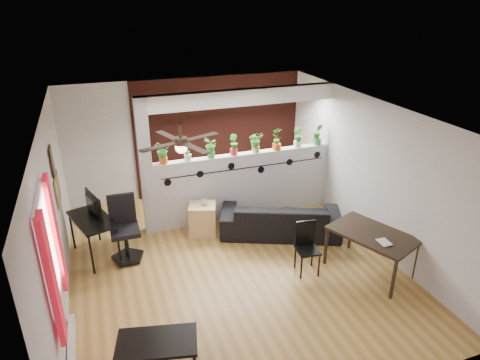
{
  "coord_description": "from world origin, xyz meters",
  "views": [
    {
      "loc": [
        -1.9,
        -5.82,
        4.22
      ],
      "look_at": [
        0.38,
        0.6,
        1.22
      ],
      "focal_mm": 32.0,
      "sensor_mm": 36.0,
      "label": 1
    }
  ],
  "objects_px": {
    "potted_plant_4": "(256,141)",
    "computer_desk": "(92,222)",
    "potted_plant_0": "(163,152)",
    "cube_shelf": "(203,219)",
    "dining_table": "(372,237)",
    "potted_plant_7": "(318,134)",
    "office_chair": "(125,232)",
    "potted_plant_1": "(187,150)",
    "cup": "(205,202)",
    "sofa": "(280,218)",
    "potted_plant_3": "(234,144)",
    "potted_plant_2": "(211,147)",
    "potted_plant_5": "(277,138)",
    "coffee_table": "(157,344)",
    "potted_plant_6": "(298,137)",
    "folding_chair": "(306,242)",
    "ceiling_fan": "(181,144)"
  },
  "relations": [
    {
      "from": "potted_plant_5",
      "to": "cube_shelf",
      "type": "height_order",
      "value": "potted_plant_5"
    },
    {
      "from": "potted_plant_4",
      "to": "dining_table",
      "type": "distance_m",
      "value": 2.86
    },
    {
      "from": "folding_chair",
      "to": "cube_shelf",
      "type": "bearing_deg",
      "value": 127.26
    },
    {
      "from": "ceiling_fan",
      "to": "office_chair",
      "type": "xyz_separation_m",
      "value": [
        -0.84,
        1.03,
        -1.82
      ]
    },
    {
      "from": "sofa",
      "to": "dining_table",
      "type": "xyz_separation_m",
      "value": [
        0.86,
        -1.6,
        0.33
      ]
    },
    {
      "from": "ceiling_fan",
      "to": "folding_chair",
      "type": "height_order",
      "value": "ceiling_fan"
    },
    {
      "from": "potted_plant_0",
      "to": "cube_shelf",
      "type": "relative_size",
      "value": 0.7
    },
    {
      "from": "cup",
      "to": "potted_plant_5",
      "type": "bearing_deg",
      "value": 14.82
    },
    {
      "from": "potted_plant_1",
      "to": "potted_plant_4",
      "type": "relative_size",
      "value": 0.92
    },
    {
      "from": "potted_plant_5",
      "to": "computer_desk",
      "type": "height_order",
      "value": "potted_plant_5"
    },
    {
      "from": "ceiling_fan",
      "to": "potted_plant_2",
      "type": "distance_m",
      "value": 2.16
    },
    {
      "from": "ceiling_fan",
      "to": "potted_plant_4",
      "type": "xyz_separation_m",
      "value": [
        1.83,
        1.8,
        -0.74
      ]
    },
    {
      "from": "computer_desk",
      "to": "coffee_table",
      "type": "bearing_deg",
      "value": -78.01
    },
    {
      "from": "office_chair",
      "to": "potted_plant_0",
      "type": "bearing_deg",
      "value": 41.94
    },
    {
      "from": "potted_plant_6",
      "to": "office_chair",
      "type": "relative_size",
      "value": 0.36
    },
    {
      "from": "potted_plant_3",
      "to": "folding_chair",
      "type": "xyz_separation_m",
      "value": [
        0.51,
        -2.12,
        -1.05
      ]
    },
    {
      "from": "folding_chair",
      "to": "office_chair",
      "type": "bearing_deg",
      "value": 153.79
    },
    {
      "from": "potted_plant_1",
      "to": "dining_table",
      "type": "height_order",
      "value": "potted_plant_1"
    },
    {
      "from": "potted_plant_2",
      "to": "potted_plant_7",
      "type": "xyz_separation_m",
      "value": [
        2.26,
        0.0,
        0.02
      ]
    },
    {
      "from": "office_chair",
      "to": "folding_chair",
      "type": "height_order",
      "value": "office_chair"
    },
    {
      "from": "cup",
      "to": "office_chair",
      "type": "relative_size",
      "value": 0.11
    },
    {
      "from": "computer_desk",
      "to": "office_chair",
      "type": "height_order",
      "value": "office_chair"
    },
    {
      "from": "potted_plant_1",
      "to": "sofa",
      "type": "height_order",
      "value": "potted_plant_1"
    },
    {
      "from": "potted_plant_2",
      "to": "sofa",
      "type": "relative_size",
      "value": 0.19
    },
    {
      "from": "potted_plant_7",
      "to": "office_chair",
      "type": "distance_m",
      "value": 4.24
    },
    {
      "from": "potted_plant_0",
      "to": "potted_plant_4",
      "type": "distance_m",
      "value": 1.81
    },
    {
      "from": "potted_plant_0",
      "to": "sofa",
      "type": "xyz_separation_m",
      "value": [
        1.97,
        -0.91,
        -1.26
      ]
    },
    {
      "from": "potted_plant_1",
      "to": "computer_desk",
      "type": "relative_size",
      "value": 0.33
    },
    {
      "from": "potted_plant_2",
      "to": "dining_table",
      "type": "distance_m",
      "value": 3.29
    },
    {
      "from": "cup",
      "to": "office_chair",
      "type": "height_order",
      "value": "office_chair"
    },
    {
      "from": "potted_plant_4",
      "to": "computer_desk",
      "type": "xyz_separation_m",
      "value": [
        -3.16,
        -0.55,
        -0.9
      ]
    },
    {
      "from": "potted_plant_3",
      "to": "potted_plant_2",
      "type": "bearing_deg",
      "value": -180.0
    },
    {
      "from": "potted_plant_1",
      "to": "coffee_table",
      "type": "xyz_separation_m",
      "value": [
        -1.21,
        -3.36,
        -1.16
      ]
    },
    {
      "from": "cup",
      "to": "coffee_table",
      "type": "height_order",
      "value": "cup"
    },
    {
      "from": "potted_plant_2",
      "to": "folding_chair",
      "type": "xyz_separation_m",
      "value": [
        0.96,
        -2.12,
        -1.05
      ]
    },
    {
      "from": "potted_plant_6",
      "to": "office_chair",
      "type": "distance_m",
      "value": 3.81
    },
    {
      "from": "potted_plant_4",
      "to": "office_chair",
      "type": "distance_m",
      "value": 2.98
    },
    {
      "from": "potted_plant_4",
      "to": "potted_plant_7",
      "type": "xyz_separation_m",
      "value": [
        1.35,
        -0.0,
        0.01
      ]
    },
    {
      "from": "potted_plant_1",
      "to": "potted_plant_7",
      "type": "bearing_deg",
      "value": 0.0
    },
    {
      "from": "potted_plant_5",
      "to": "potted_plant_7",
      "type": "distance_m",
      "value": 0.9
    },
    {
      "from": "potted_plant_3",
      "to": "potted_plant_7",
      "type": "relative_size",
      "value": 0.92
    },
    {
      "from": "potted_plant_0",
      "to": "dining_table",
      "type": "height_order",
      "value": "potted_plant_0"
    },
    {
      "from": "potted_plant_1",
      "to": "cup",
      "type": "relative_size",
      "value": 3.12
    },
    {
      "from": "computer_desk",
      "to": "potted_plant_3",
      "type": "bearing_deg",
      "value": 11.47
    },
    {
      "from": "potted_plant_7",
      "to": "potted_plant_0",
      "type": "bearing_deg",
      "value": 180.0
    },
    {
      "from": "potted_plant_6",
      "to": "cube_shelf",
      "type": "bearing_deg",
      "value": -168.57
    },
    {
      "from": "cup",
      "to": "folding_chair",
      "type": "distance_m",
      "value": 2.09
    },
    {
      "from": "potted_plant_4",
      "to": "sofa",
      "type": "xyz_separation_m",
      "value": [
        0.16,
        -0.91,
        -1.26
      ]
    },
    {
      "from": "ceiling_fan",
      "to": "potted_plant_7",
      "type": "height_order",
      "value": "ceiling_fan"
    },
    {
      "from": "ceiling_fan",
      "to": "potted_plant_6",
      "type": "bearing_deg",
      "value": 33.41
    }
  ]
}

